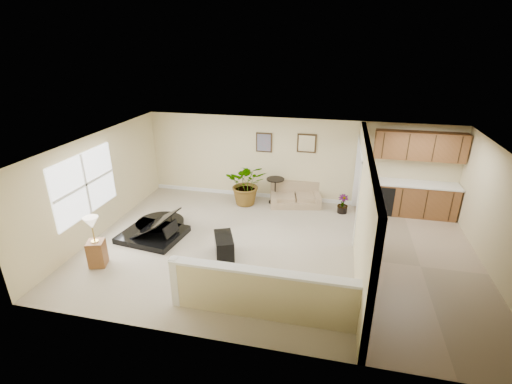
% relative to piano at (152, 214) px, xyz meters
% --- Properties ---
extents(floor, '(9.00, 9.00, 0.00)m').
position_rel_piano_xyz_m(floor, '(3.16, -0.03, -0.57)').
color(floor, tan).
rests_on(floor, ground).
extents(back_wall, '(9.00, 0.04, 2.50)m').
position_rel_piano_xyz_m(back_wall, '(3.16, 2.97, 0.68)').
color(back_wall, beige).
rests_on(back_wall, floor).
extents(front_wall, '(9.00, 0.04, 2.50)m').
position_rel_piano_xyz_m(front_wall, '(3.16, -3.03, 0.68)').
color(front_wall, beige).
rests_on(front_wall, floor).
extents(left_wall, '(0.04, 6.00, 2.50)m').
position_rel_piano_xyz_m(left_wall, '(-1.34, -0.03, 0.68)').
color(left_wall, beige).
rests_on(left_wall, floor).
extents(right_wall, '(0.04, 6.00, 2.50)m').
position_rel_piano_xyz_m(right_wall, '(7.66, -0.03, 0.68)').
color(right_wall, beige).
rests_on(right_wall, floor).
extents(ceiling, '(9.00, 6.00, 0.04)m').
position_rel_piano_xyz_m(ceiling, '(3.16, -0.03, 1.93)').
color(ceiling, white).
rests_on(ceiling, back_wall).
extents(kitchen_vinyl, '(2.70, 6.00, 0.01)m').
position_rel_piano_xyz_m(kitchen_vinyl, '(6.31, -0.03, -0.57)').
color(kitchen_vinyl, tan).
rests_on(kitchen_vinyl, floor).
extents(interior_partition, '(0.18, 5.99, 2.50)m').
position_rel_piano_xyz_m(interior_partition, '(4.96, 0.22, 0.65)').
color(interior_partition, beige).
rests_on(interior_partition, floor).
extents(pony_half_wall, '(3.42, 0.22, 1.00)m').
position_rel_piano_xyz_m(pony_half_wall, '(3.24, -2.33, -0.06)').
color(pony_half_wall, beige).
rests_on(pony_half_wall, floor).
extents(left_window, '(0.05, 2.15, 1.45)m').
position_rel_piano_xyz_m(left_window, '(-1.32, -0.53, 0.88)').
color(left_window, white).
rests_on(left_window, left_wall).
extents(wall_art_left, '(0.48, 0.04, 0.58)m').
position_rel_piano_xyz_m(wall_art_left, '(2.21, 2.94, 1.18)').
color(wall_art_left, '#322312').
rests_on(wall_art_left, back_wall).
extents(wall_mirror, '(0.55, 0.04, 0.55)m').
position_rel_piano_xyz_m(wall_mirror, '(3.46, 2.94, 1.23)').
color(wall_mirror, '#322312').
rests_on(wall_mirror, back_wall).
extents(kitchen_cabinets, '(2.36, 0.65, 2.33)m').
position_rel_piano_xyz_m(kitchen_cabinets, '(6.35, 2.70, 0.30)').
color(kitchen_cabinets, brown).
rests_on(kitchen_cabinets, floor).
extents(piano, '(1.83, 1.88, 1.37)m').
position_rel_piano_xyz_m(piano, '(0.00, 0.00, 0.00)').
color(piano, black).
rests_on(piano, floor).
extents(piano_bench, '(0.66, 0.86, 0.51)m').
position_rel_piano_xyz_m(piano_bench, '(2.03, -0.58, -0.32)').
color(piano_bench, black).
rests_on(piano_bench, floor).
extents(loveseat, '(1.61, 1.10, 0.83)m').
position_rel_piano_xyz_m(loveseat, '(3.24, 2.65, -0.26)').
color(loveseat, tan).
rests_on(loveseat, floor).
extents(accent_table, '(0.53, 0.53, 0.77)m').
position_rel_piano_xyz_m(accent_table, '(2.63, 2.62, -0.08)').
color(accent_table, black).
rests_on(accent_table, floor).
extents(palm_plant, '(1.28, 1.14, 1.29)m').
position_rel_piano_xyz_m(palm_plant, '(1.83, 2.35, 0.06)').
color(palm_plant, black).
rests_on(palm_plant, floor).
extents(small_plant, '(0.36, 0.36, 0.54)m').
position_rel_piano_xyz_m(small_plant, '(4.61, 2.35, -0.35)').
color(small_plant, black).
rests_on(small_plant, floor).
extents(lamp_stand, '(0.43, 0.43, 1.16)m').
position_rel_piano_xyz_m(lamp_stand, '(-0.54, -1.51, -0.08)').
color(lamp_stand, brown).
rests_on(lamp_stand, floor).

